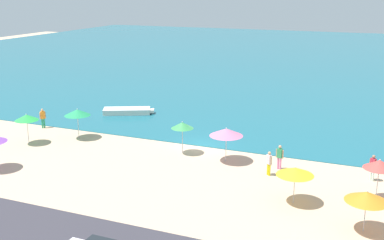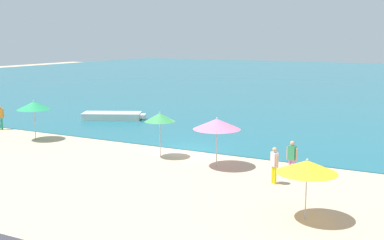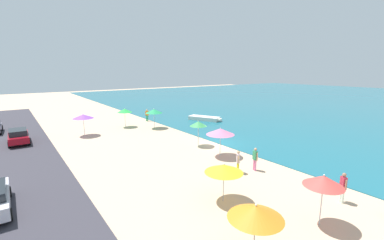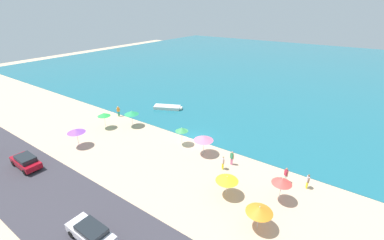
% 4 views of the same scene
% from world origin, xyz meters
% --- Properties ---
extents(ground_plane, '(160.00, 160.00, 0.00)m').
position_xyz_m(ground_plane, '(0.00, 0.00, 0.00)').
color(ground_plane, '#CEAC8C').
extents(coastal_road, '(80.00, 8.00, 0.06)m').
position_xyz_m(coastal_road, '(0.00, -18.00, 0.03)').
color(coastal_road, '#37343C').
rests_on(coastal_road, ground_plane).
extents(beach_umbrella_0, '(1.89, 1.89, 2.67)m').
position_xyz_m(beach_umbrella_0, '(13.59, -5.46, 2.33)').
color(beach_umbrella_0, '#B2B2B7').
rests_on(beach_umbrella_0, ground_plane).
extents(beach_umbrella_1, '(2.24, 2.24, 2.32)m').
position_xyz_m(beach_umbrella_1, '(9.02, -7.70, 2.02)').
color(beach_umbrella_1, '#B2B2B7').
rests_on(beach_umbrella_1, ground_plane).
extents(beach_umbrella_2, '(2.33, 2.33, 2.59)m').
position_xyz_m(beach_umbrella_2, '(-11.77, -10.39, 2.29)').
color(beach_umbrella_2, '#B2B2B7').
rests_on(beach_umbrella_2, ground_plane).
extents(beach_umbrella_3, '(2.26, 2.26, 2.35)m').
position_xyz_m(beach_umbrella_3, '(13.15, -9.82, 2.01)').
color(beach_umbrella_3, '#B2B2B7').
rests_on(beach_umbrella_3, ground_plane).
extents(beach_umbrella_4, '(2.19, 2.19, 2.61)m').
position_xyz_m(beach_umbrella_4, '(-10.48, -1.92, 2.28)').
color(beach_umbrella_4, '#B2B2B7').
rests_on(beach_umbrella_4, ground_plane).
extents(beach_umbrella_5, '(1.73, 1.73, 2.59)m').
position_xyz_m(beach_umbrella_5, '(-0.70, -2.11, 2.28)').
color(beach_umbrella_5, '#B2B2B7').
rests_on(beach_umbrella_5, ground_plane).
extents(beach_umbrella_6, '(2.48, 2.48, 2.61)m').
position_xyz_m(beach_umbrella_6, '(2.99, -2.49, 2.26)').
color(beach_umbrella_6, '#B2B2B7').
rests_on(beach_umbrella_6, ground_plane).
extents(beach_umbrella_7, '(1.92, 1.92, 2.54)m').
position_xyz_m(beach_umbrella_7, '(-13.43, -4.75, 2.23)').
color(beach_umbrella_7, '#B2B2B7').
rests_on(beach_umbrella_7, ground_plane).
extents(bather_0, '(0.39, 0.48, 1.83)m').
position_xyz_m(bather_0, '(-15.32, -0.57, 1.03)').
color(bather_0, '#23945A').
rests_on(bather_0, ground_plane).
extents(bather_2, '(0.46, 0.40, 1.72)m').
position_xyz_m(bather_2, '(6.59, -3.96, 0.96)').
color(bather_2, yellow).
rests_on(bather_2, ground_plane).
extents(bather_3, '(0.49, 0.39, 1.81)m').
position_xyz_m(bather_3, '(13.20, -2.26, 1.02)').
color(bather_3, silver).
rests_on(bather_3, ground_plane).
extents(bather_4, '(0.56, 0.29, 1.79)m').
position_xyz_m(bather_4, '(7.01, -2.56, 1.01)').
color(bather_4, pink).
rests_on(bather_4, ground_plane).
extents(parked_car_3, '(4.37, 1.98, 1.50)m').
position_xyz_m(parked_car_3, '(-12.24, -16.77, 0.85)').
color(parked_car_3, maroon).
rests_on(parked_car_3, coastal_road).
extents(skiff_nearshore, '(5.19, 3.57, 0.55)m').
position_xyz_m(skiff_nearshore, '(-10.68, 6.74, 0.33)').
color(skiff_nearshore, silver).
rests_on(skiff_nearshore, sea).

